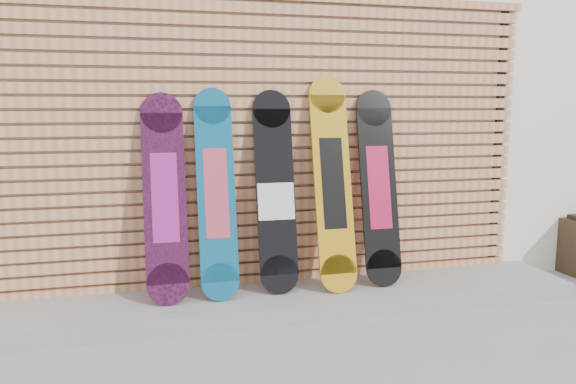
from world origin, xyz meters
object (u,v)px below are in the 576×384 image
snowboard_1 (216,193)px  snowboard_3 (333,183)px  snowboard_4 (379,187)px  snowboard_0 (165,198)px  snowboard_2 (275,193)px

snowboard_1 → snowboard_3: size_ratio=0.94×
snowboard_1 → snowboard_3: snowboard_3 is taller
snowboard_1 → snowboard_3: 0.86m
snowboard_4 → snowboard_0: bearing=-179.7°
snowboard_0 → snowboard_4: size_ratio=0.98×
snowboard_2 → snowboard_3: 0.43m
snowboard_0 → snowboard_4: snowboard_4 is taller
snowboard_1 → snowboard_4: bearing=0.4°
snowboard_0 → snowboard_4: bearing=0.3°
snowboard_1 → snowboard_4: 1.24m
snowboard_0 → snowboard_4: 1.60m
snowboard_0 → snowboard_2: snowboard_2 is taller
snowboard_2 → snowboard_4: 0.81m
snowboard_0 → snowboard_2: size_ratio=0.98×
snowboard_0 → snowboard_2: 0.79m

